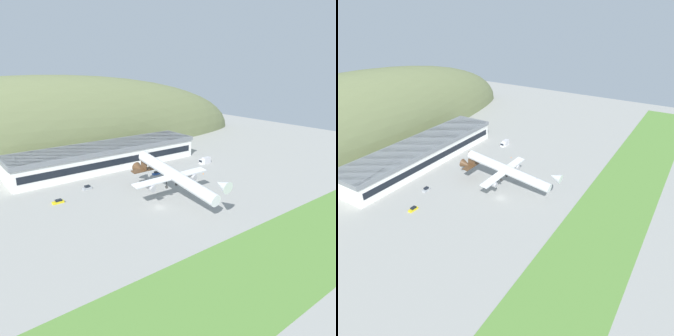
% 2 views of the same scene
% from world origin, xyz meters
% --- Properties ---
extents(ground_plane, '(374.56, 374.56, 0.00)m').
position_xyz_m(ground_plane, '(0.00, 0.00, 0.00)').
color(ground_plane, gray).
extents(grass_strip_foreground, '(337.10, 29.41, 0.08)m').
position_xyz_m(grass_strip_foreground, '(0.00, -44.59, 0.04)').
color(grass_strip_foreground, '#568438').
rests_on(grass_strip_foreground, ground_plane).
extents(hill_backdrop, '(298.25, 54.58, 85.66)m').
position_xyz_m(hill_backdrop, '(-8.15, 101.38, 0.00)').
color(hill_backdrop, '#667047').
rests_on(hill_backdrop, ground_plane).
extents(terminal_building, '(93.08, 22.09, 10.91)m').
position_xyz_m(terminal_building, '(8.13, 54.62, 6.18)').
color(terminal_building, white).
rests_on(terminal_building, ground_plane).
extents(cargo_airplane, '(32.14, 51.70, 11.25)m').
position_xyz_m(cargo_airplane, '(7.79, 2.08, 9.54)').
color(cargo_airplane, silver).
extents(service_car_0, '(3.79, 1.89, 1.61)m').
position_xyz_m(service_car_0, '(-12.69, 32.00, 0.67)').
color(service_car_0, '#999EA3').
rests_on(service_car_0, ground_plane).
extents(service_car_1, '(4.11, 1.68, 1.40)m').
position_xyz_m(service_car_1, '(-26.89, 25.48, 0.58)').
color(service_car_1, gold).
rests_on(service_car_1, ground_plane).
extents(service_car_2, '(3.96, 2.01, 1.44)m').
position_xyz_m(service_car_2, '(20.37, 30.16, 0.59)').
color(service_car_2, '#264C99').
rests_on(service_car_2, ground_plane).
extents(fuel_truck, '(6.34, 2.51, 2.97)m').
position_xyz_m(fuel_truck, '(50.35, 29.27, 1.41)').
color(fuel_truck, silver).
rests_on(fuel_truck, ground_plane).
extents(traffic_cone_0, '(0.52, 0.52, 0.58)m').
position_xyz_m(traffic_cone_0, '(37.68, 17.25, 0.28)').
color(traffic_cone_0, orange).
rests_on(traffic_cone_0, ground_plane).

